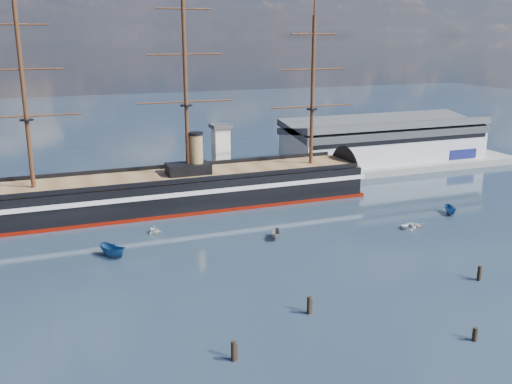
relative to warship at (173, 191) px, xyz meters
name	(u,v)px	position (x,y,z in m)	size (l,w,h in m)	color
ground	(256,226)	(13.00, -20.00, -4.04)	(600.00, 600.00, 0.00)	#1B2B38
quay	(242,183)	(23.00, 16.00, -4.04)	(180.00, 18.00, 2.00)	slate
warehouse	(384,141)	(71.00, 20.00, 3.95)	(63.00, 21.00, 11.60)	#B7BABC
quay_tower	(221,152)	(16.00, 13.00, 5.72)	(5.00, 5.00, 15.00)	silver
warship	(173,191)	(0.00, 0.00, 0.00)	(112.89, 16.38, 53.94)	black
motorboat_a	(113,257)	(-17.74, -26.89, -4.04)	(7.36, 2.70, 2.94)	#1F4F83
motorboat_c	(276,239)	(13.81, -28.73, -4.04)	(5.41, 1.98, 2.16)	slate
motorboat_d	(155,234)	(-8.06, -16.91, -4.04)	(5.24, 2.27, 1.92)	white
motorboat_e	(414,228)	(43.43, -33.42, -4.04)	(3.41, 1.36, 1.59)	silver
motorboat_f	(450,214)	(57.12, -28.19, -4.04)	(5.87, 2.15, 2.35)	navy
piling_near_left	(234,361)	(-8.57, -67.45, -4.04)	(0.64, 0.64, 3.40)	black
piling_near_mid	(474,341)	(22.69, -74.54, -4.04)	(0.64, 0.64, 2.64)	black
piling_near_right	(478,280)	(37.10, -59.36, -4.04)	(0.64, 0.64, 3.26)	black
piling_extra	(309,314)	(5.70, -59.71, -4.04)	(0.64, 0.64, 3.43)	black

